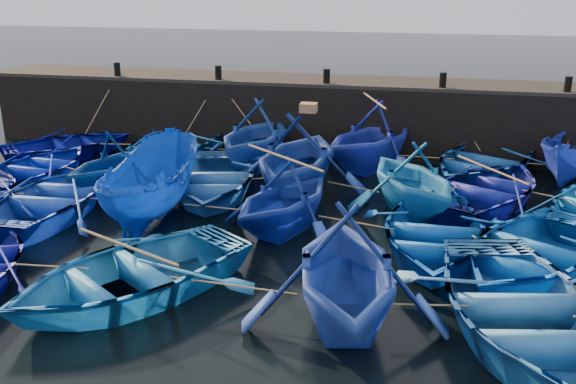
# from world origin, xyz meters

# --- Properties ---
(ground) EXTENTS (120.00, 120.00, 0.00)m
(ground) POSITION_xyz_m (0.00, 0.00, 0.00)
(ground) COLOR black
(ground) RESTS_ON ground
(quay_wall) EXTENTS (26.00, 2.50, 2.50)m
(quay_wall) POSITION_xyz_m (0.00, 10.50, 1.25)
(quay_wall) COLOR black
(quay_wall) RESTS_ON ground
(quay_top) EXTENTS (26.00, 2.50, 0.12)m
(quay_top) POSITION_xyz_m (0.00, 10.50, 2.56)
(quay_top) COLOR black
(quay_top) RESTS_ON quay_wall
(bollard_0) EXTENTS (0.24, 0.24, 0.50)m
(bollard_0) POSITION_xyz_m (-8.00, 9.60, 2.87)
(bollard_0) COLOR black
(bollard_0) RESTS_ON quay_top
(bollard_1) EXTENTS (0.24, 0.24, 0.50)m
(bollard_1) POSITION_xyz_m (-4.00, 9.60, 2.87)
(bollard_1) COLOR black
(bollard_1) RESTS_ON quay_top
(bollard_2) EXTENTS (0.24, 0.24, 0.50)m
(bollard_2) POSITION_xyz_m (0.00, 9.60, 2.87)
(bollard_2) COLOR black
(bollard_2) RESTS_ON quay_top
(bollard_3) EXTENTS (0.24, 0.24, 0.50)m
(bollard_3) POSITION_xyz_m (4.00, 9.60, 2.87)
(bollard_3) COLOR black
(bollard_3) RESTS_ON quay_top
(bollard_4) EXTENTS (0.24, 0.24, 0.50)m
(bollard_4) POSITION_xyz_m (8.00, 9.60, 2.87)
(bollard_4) COLOR black
(bollard_4) RESTS_ON quay_top
(boat_0) EXTENTS (5.56, 5.50, 0.95)m
(boat_0) POSITION_xyz_m (-8.99, 7.29, 0.47)
(boat_0) COLOR #02087B
(boat_0) RESTS_ON ground
(boat_1) EXTENTS (4.97, 6.14, 1.13)m
(boat_1) POSITION_xyz_m (-5.19, 7.62, 0.56)
(boat_1) COLOR #11589E
(boat_1) RESTS_ON ground
(boat_2) EXTENTS (4.49, 5.00, 2.34)m
(boat_2) POSITION_xyz_m (-2.08, 7.54, 1.17)
(boat_2) COLOR #1B4291
(boat_2) RESTS_ON ground
(boat_3) EXTENTS (5.62, 5.84, 2.36)m
(boat_3) POSITION_xyz_m (1.79, 8.07, 1.18)
(boat_3) COLOR #1F31AA
(boat_3) RESTS_ON ground
(boat_4) EXTENTS (5.95, 6.57, 1.12)m
(boat_4) POSITION_xyz_m (5.42, 8.02, 0.56)
(boat_4) COLOR navy
(boat_4) RESTS_ON ground
(boat_6) EXTENTS (3.78, 4.91, 0.95)m
(boat_6) POSITION_xyz_m (-8.42, 4.50, 0.47)
(boat_6) COLOR #041CA2
(boat_6) RESTS_ON ground
(boat_7) EXTENTS (4.36, 4.64, 1.95)m
(boat_7) POSITION_xyz_m (-5.39, 4.03, 0.97)
(boat_7) COLOR navy
(boat_7) RESTS_ON ground
(boat_8) EXTENTS (4.79, 5.92, 1.09)m
(boat_8) POSITION_xyz_m (-2.58, 4.41, 0.54)
(boat_8) COLOR #2A62B4
(boat_8) RESTS_ON ground
(boat_9) EXTENTS (4.68, 5.29, 2.59)m
(boat_9) POSITION_xyz_m (-0.05, 4.77, 1.29)
(boat_9) COLOR navy
(boat_9) RESTS_ON ground
(boat_10) EXTENTS (5.02, 5.22, 2.12)m
(boat_10) POSITION_xyz_m (3.29, 4.16, 1.06)
(boat_10) COLOR blue
(boat_10) RESTS_ON ground
(boat_11) EXTENTS (5.67, 6.29, 1.07)m
(boat_11) POSITION_xyz_m (5.41, 5.19, 0.54)
(boat_11) COLOR navy
(boat_11) RESTS_ON ground
(boat_14) EXTENTS (3.82, 5.23, 1.06)m
(boat_14) POSITION_xyz_m (-6.31, 1.94, 0.53)
(boat_14) COLOR #1841B8
(boat_14) RESTS_ON ground
(boat_15) EXTENTS (2.42, 5.33, 2.00)m
(boat_15) POSITION_xyz_m (-3.47, 2.08, 1.00)
(boat_15) COLOR #0738A2
(boat_15) RESTS_ON ground
(boat_16) EXTENTS (4.45, 4.74, 2.00)m
(boat_16) POSITION_xyz_m (0.16, 1.98, 1.00)
(boat_16) COLOR navy
(boat_16) RESTS_ON ground
(boat_17) EXTENTS (3.71, 5.14, 1.06)m
(boat_17) POSITION_xyz_m (3.86, 1.50, 0.53)
(boat_17) COLOR #0745A0
(boat_17) RESTS_ON ground
(boat_18) EXTENTS (5.83, 6.36, 1.08)m
(boat_18) POSITION_xyz_m (5.99, 0.96, 0.54)
(boat_18) COLOR blue
(boat_18) RESTS_ON ground
(boat_22) EXTENTS (6.18, 6.55, 1.11)m
(boat_22) POSITION_xyz_m (-2.19, -2.00, 0.55)
(boat_22) COLOR blue
(boat_22) RESTS_ON ground
(boat_23) EXTENTS (4.70, 5.19, 2.38)m
(boat_23) POSITION_xyz_m (2.25, -2.18, 1.19)
(boat_23) COLOR #1F409D
(boat_23) RESTS_ON ground
(boat_24) EXTENTS (5.15, 6.45, 1.20)m
(boat_24) POSITION_xyz_m (5.43, -1.94, 0.60)
(boat_24) COLOR #2A68B2
(boat_24) RESTS_ON ground
(wooden_crate) EXTENTS (0.47, 0.39, 0.26)m
(wooden_crate) POSITION_xyz_m (0.25, 4.77, 2.72)
(wooden_crate) COLOR #90603F
(wooden_crate) RESTS_ON boat_9
(mooring_ropes) EXTENTS (17.51, 11.72, 2.10)m
(mooring_ropes) POSITION_xyz_m (-0.16, 4.93, 0.88)
(mooring_ropes) COLOR tan
(mooring_ropes) RESTS_ON ground
(loose_oars) EXTENTS (9.86, 12.15, 1.35)m
(loose_oars) POSITION_xyz_m (1.29, 3.31, 1.66)
(loose_oars) COLOR #99724C
(loose_oars) RESTS_ON ground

